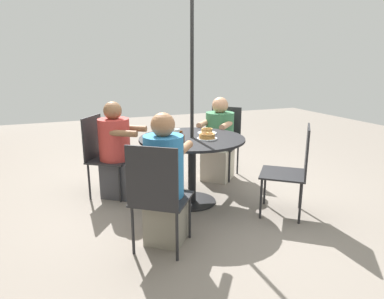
# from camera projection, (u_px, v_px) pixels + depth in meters

# --- Properties ---
(ground_plane) EXTENTS (12.00, 12.00, 0.00)m
(ground_plane) POSITION_uv_depth(u_px,v_px,m) (192.00, 202.00, 3.84)
(ground_plane) COLOR gray
(patio_table) EXTENTS (1.13, 1.13, 0.74)m
(patio_table) POSITION_uv_depth(u_px,v_px,m) (192.00, 150.00, 3.69)
(patio_table) COLOR black
(patio_table) RESTS_ON ground
(umbrella_pole) EXTENTS (0.04, 0.04, 2.44)m
(umbrella_pole) POSITION_uv_depth(u_px,v_px,m) (192.00, 92.00, 3.53)
(umbrella_pole) COLOR black
(umbrella_pole) RESTS_ON ground
(patio_chair_north) EXTENTS (0.62, 0.62, 0.93)m
(patio_chair_north) POSITION_uv_depth(u_px,v_px,m) (223.00, 138.00, 4.65)
(patio_chair_north) COLOR #232326
(patio_chair_north) RESTS_ON ground
(diner_north) EXTENTS (0.60, 0.60, 1.08)m
(diner_north) POSITION_uv_depth(u_px,v_px,m) (219.00, 143.00, 4.49)
(diner_north) COLOR beige
(diner_north) RESTS_ON ground
(patio_chair_east) EXTENTS (0.61, 0.61, 0.93)m
(patio_chair_east) POSITION_uv_depth(u_px,v_px,m) (103.00, 152.00, 3.94)
(patio_chair_east) COLOR #232326
(patio_chair_east) RESTS_ON ground
(diner_east) EXTENTS (0.55, 0.58, 1.10)m
(diner_east) POSITION_uv_depth(u_px,v_px,m) (117.00, 154.00, 3.91)
(diner_east) COLOR #3D3D42
(diner_east) RESTS_ON ground
(patio_chair_south) EXTENTS (0.61, 0.61, 0.93)m
(patio_chair_south) POSITION_uv_depth(u_px,v_px,m) (158.00, 193.00, 2.72)
(patio_chair_south) COLOR #232326
(patio_chair_south) RESTS_ON ground
(diner_south) EXTENTS (0.55, 0.52, 1.14)m
(diner_south) POSITION_uv_depth(u_px,v_px,m) (165.00, 185.00, 2.89)
(diner_south) COLOR gray
(diner_south) RESTS_ON ground
(patio_chair_west) EXTENTS (0.62, 0.62, 0.93)m
(patio_chair_west) POSITION_uv_depth(u_px,v_px,m) (293.00, 166.00, 3.40)
(patio_chair_west) COLOR #232326
(patio_chair_west) RESTS_ON ground
(pancake_plate_a) EXTENTS (0.21, 0.21, 0.07)m
(pancake_plate_a) POSITION_uv_depth(u_px,v_px,m) (207.00, 137.00, 3.57)
(pancake_plate_a) COLOR white
(pancake_plate_a) RESTS_ON patio_table
(pancake_plate_b) EXTENTS (0.21, 0.21, 0.07)m
(pancake_plate_b) POSITION_uv_depth(u_px,v_px,m) (207.00, 131.00, 3.85)
(pancake_plate_b) COLOR white
(pancake_plate_b) RESTS_ON patio_table
(pancake_plate_c) EXTENTS (0.21, 0.21, 0.05)m
(pancake_plate_c) POSITION_uv_depth(u_px,v_px,m) (163.00, 143.00, 3.37)
(pancake_plate_c) COLOR white
(pancake_plate_c) RESTS_ON patio_table
(pancake_plate_d) EXTENTS (0.21, 0.21, 0.05)m
(pancake_plate_d) POSITION_uv_depth(u_px,v_px,m) (156.00, 136.00, 3.65)
(pancake_plate_d) COLOR white
(pancake_plate_d) RESTS_ON patio_table
(syrup_bottle) EXTENTS (0.09, 0.07, 0.13)m
(syrup_bottle) POSITION_uv_depth(u_px,v_px,m) (181.00, 139.00, 3.35)
(syrup_bottle) COLOR #602D0F
(syrup_bottle) RESTS_ON patio_table
(coffee_cup) EXTENTS (0.09, 0.09, 0.10)m
(coffee_cup) POSITION_uv_depth(u_px,v_px,m) (167.00, 136.00, 3.52)
(coffee_cup) COLOR #33513D
(coffee_cup) RESTS_ON patio_table
(drinking_glass_a) EXTENTS (0.08, 0.08, 0.14)m
(drinking_glass_a) POSITION_uv_depth(u_px,v_px,m) (161.00, 127.00, 3.87)
(drinking_glass_a) COLOR silver
(drinking_glass_a) RESTS_ON patio_table
(drinking_glass_b) EXTENTS (0.07, 0.07, 0.12)m
(drinking_glass_b) POSITION_uv_depth(u_px,v_px,m) (177.00, 135.00, 3.51)
(drinking_glass_b) COLOR silver
(drinking_glass_b) RESTS_ON patio_table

